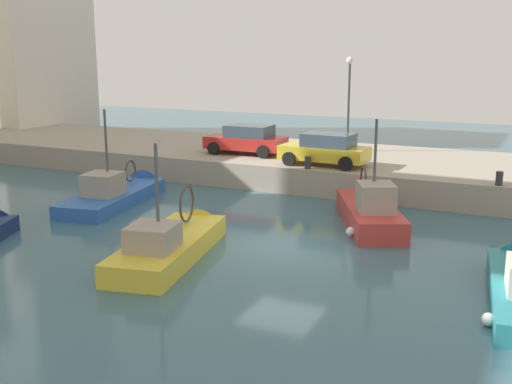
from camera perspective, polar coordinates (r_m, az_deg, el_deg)
water_surface at (r=20.85m, az=2.44°, el=-4.93°), size 80.00×80.00×0.00m
quay_wall at (r=31.28m, az=10.92°, el=2.00°), size 9.00×56.00×1.20m
fishing_boat_blue at (r=27.42m, az=-12.49°, el=-0.61°), size 7.14×3.16×4.95m
fishing_boat_yellow at (r=20.08m, az=-7.56°, el=-5.41°), size 6.92×3.14×4.60m
fishing_boat_red at (r=23.78m, az=10.19°, el=-2.51°), size 6.23×4.21×4.81m
parked_car_yellow at (r=28.66m, az=6.36°, el=3.91°), size 2.04×4.04×1.48m
parked_car_red at (r=31.69m, az=-0.85°, el=4.84°), size 2.17×4.06×1.48m
mooring_bollard_south at (r=26.10m, az=21.35°, el=1.17°), size 0.28×0.28×0.55m
mooring_bollard_mid at (r=27.85m, az=4.76°, el=2.70°), size 0.28×0.28×0.55m
quay_streetlamp at (r=32.80m, az=8.50°, el=9.38°), size 0.36×0.36×4.83m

